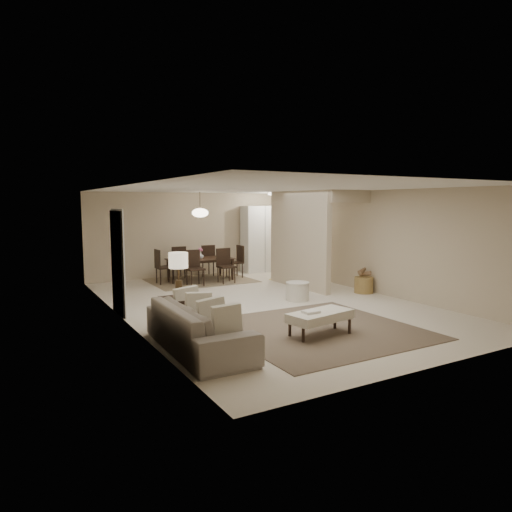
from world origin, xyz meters
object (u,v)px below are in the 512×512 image
dining_table (201,270)px  sofa (199,327)px  round_pouf (298,291)px  side_table (179,316)px  ottoman_bench (320,316)px  wicker_basket (364,285)px  pantry_cabinet (261,239)px

dining_table → sofa: bearing=-112.8°
round_pouf → side_table: bearing=-159.7°
dining_table → side_table: bearing=-116.4°
ottoman_bench → round_pouf: round_pouf is taller
round_pouf → dining_table: bearing=103.9°
round_pouf → dining_table: 3.63m
round_pouf → ottoman_bench: bearing=-117.1°
side_table → dining_table: bearing=63.4°
ottoman_bench → dining_table: size_ratio=0.67×
wicker_basket → pantry_cabinet: bearing=95.3°
pantry_cabinet → ottoman_bench: (-2.77, -6.72, -0.72)m
side_table → dining_table: size_ratio=0.34×
ottoman_bench → side_table: 2.35m
pantry_cabinet → round_pouf: bearing=-109.5°
sofa → dining_table: sofa is taller
round_pouf → wicker_basket: (1.91, -0.08, -0.01)m
dining_table → round_pouf: bearing=-75.9°
dining_table → ottoman_bench: bearing=-93.5°
pantry_cabinet → side_table: bearing=-131.1°
pantry_cabinet → side_table: (-4.75, -5.45, -0.74)m
ottoman_bench → wicker_basket: size_ratio=2.63×
round_pouf → wicker_basket: round_pouf is taller
wicker_basket → ottoman_bench: bearing=-143.0°
side_table → wicker_basket: 5.27m
pantry_cabinet → ottoman_bench: 7.30m
wicker_basket → round_pouf: bearing=177.5°
round_pouf → dining_table: dining_table is taller
ottoman_bench → side_table: size_ratio=1.97×
side_table → dining_table: (2.37, 4.73, 0.01)m
side_table → round_pouf: bearing=20.3°
sofa → round_pouf: (3.29, 2.17, -0.14)m
pantry_cabinet → ottoman_bench: pantry_cabinet is taller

